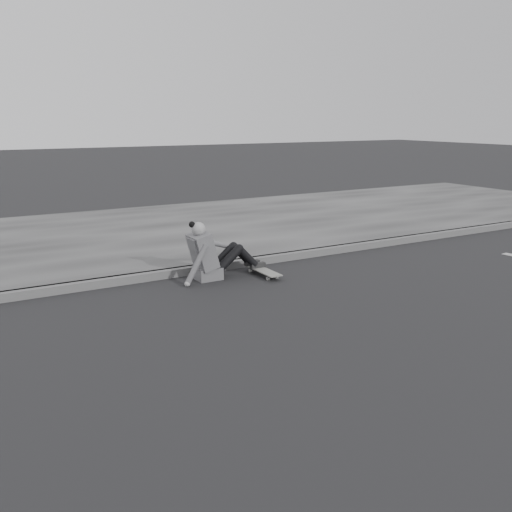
# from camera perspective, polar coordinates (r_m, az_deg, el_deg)

# --- Properties ---
(ground) EXTENTS (80.00, 80.00, 0.00)m
(ground) POSITION_cam_1_polar(r_m,az_deg,el_deg) (6.59, 3.64, -6.86)
(ground) COLOR black
(ground) RESTS_ON ground
(curb) EXTENTS (24.00, 0.16, 0.12)m
(curb) POSITION_cam_1_polar(r_m,az_deg,el_deg) (8.73, -5.77, -1.30)
(curb) COLOR #555555
(curb) RESTS_ON ground
(sidewalk) EXTENTS (24.00, 6.00, 0.12)m
(sidewalk) POSITION_cam_1_polar(r_m,az_deg,el_deg) (11.48, -12.02, 2.11)
(sidewalk) COLOR #3E3E3E
(sidewalk) RESTS_ON ground
(skateboard) EXTENTS (0.20, 0.78, 0.09)m
(skateboard) POSITION_cam_1_polar(r_m,az_deg,el_deg) (8.54, 0.72, -1.50)
(skateboard) COLOR gray
(skateboard) RESTS_ON ground
(seated_woman) EXTENTS (1.38, 0.46, 0.88)m
(seated_woman) POSITION_cam_1_polar(r_m,az_deg,el_deg) (8.34, -4.48, 0.14)
(seated_woman) COLOR #555558
(seated_woman) RESTS_ON ground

